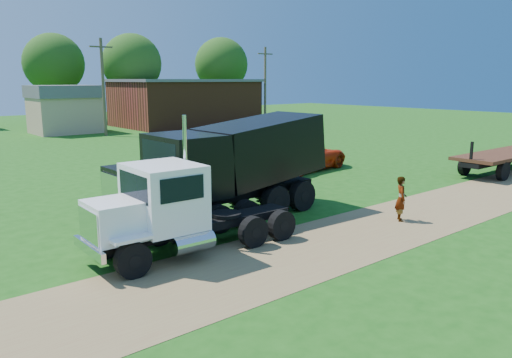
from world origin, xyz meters
TOP-DOWN VIEW (x-y plane):
  - ground at (0.00, 0.00)m, footprint 140.00×140.00m
  - dirt_track at (0.00, 0.00)m, footprint 120.00×4.20m
  - white_semi_tractor at (-6.20, 2.29)m, footprint 6.96×2.58m
  - black_dump_truck at (-2.18, 4.63)m, footprint 8.96×2.85m
  - orange_pickup at (7.60, 10.13)m, footprint 6.16×3.44m
  - flatbed_trailer at (15.72, 2.06)m, footprint 8.15×2.56m
  - spectator_a at (2.47, 0.03)m, footprint 0.72×0.73m
  - spectator_b at (1.94, 6.67)m, footprint 1.14×1.07m
  - brick_building at (18.00, 40.00)m, footprint 15.40×10.40m
  - tan_shed at (4.00, 40.00)m, footprint 6.20×5.40m
  - utility_poles at (6.00, 35.00)m, footprint 42.20×0.28m
  - tree_row at (6.89, 49.56)m, footprint 58.90×14.43m

SIDE VIEW (x-z plane):
  - ground at x=0.00m, z-range 0.00..0.00m
  - dirt_track at x=0.00m, z-range 0.00..0.01m
  - orange_pickup at x=7.60m, z-range 0.00..1.63m
  - spectator_a at x=2.47m, z-range 0.00..1.70m
  - flatbed_trailer at x=15.72m, z-range -0.15..1.93m
  - spectator_b at x=1.94m, z-range 0.00..1.87m
  - white_semi_tractor at x=-6.20m, z-range -0.66..3.51m
  - black_dump_truck at x=-2.18m, z-range 0.19..4.07m
  - tan_shed at x=4.00m, z-range 0.07..4.77m
  - brick_building at x=18.00m, z-range 0.01..5.31m
  - utility_poles at x=6.00m, z-range 0.21..9.21m
  - tree_row at x=6.89m, z-range 1.32..12.44m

